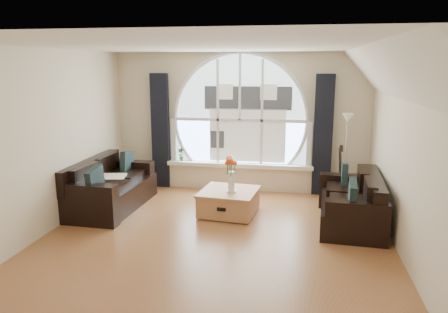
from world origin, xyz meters
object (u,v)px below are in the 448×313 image
at_px(sofa_left, 111,186).
at_px(coffee_chest, 229,201).
at_px(floor_lamp, 345,157).
at_px(sofa_right, 351,199).
at_px(potted_plant, 181,154).
at_px(guitar, 339,172).
at_px(vase_flowers, 231,169).

height_order(sofa_left, coffee_chest, sofa_left).
bearing_deg(floor_lamp, sofa_right, -91.31).
bearing_deg(potted_plant, sofa_left, -120.17).
bearing_deg(sofa_right, floor_lamp, 92.48).
xyz_separation_m(coffee_chest, potted_plant, (-1.22, 1.44, 0.46)).
bearing_deg(potted_plant, guitar, -6.86).
bearing_deg(vase_flowers, coffee_chest, 120.10).
relative_size(coffee_chest, potted_plant, 3.41).
height_order(sofa_right, coffee_chest, sofa_right).
xyz_separation_m(floor_lamp, guitar, (-0.11, -0.12, -0.27)).
xyz_separation_m(sofa_left, coffee_chest, (2.08, 0.04, -0.18)).
distance_m(coffee_chest, guitar, 2.18).
height_order(coffee_chest, vase_flowers, vase_flowers).
bearing_deg(coffee_chest, potted_plant, 136.45).
relative_size(sofa_left, vase_flowers, 2.73).
distance_m(coffee_chest, potted_plant, 1.94).
bearing_deg(sofa_right, potted_plant, 157.34).
xyz_separation_m(sofa_left, potted_plant, (0.86, 1.48, 0.28)).
xyz_separation_m(vase_flowers, floor_lamp, (1.92, 1.29, 0.00)).
height_order(sofa_left, vase_flowers, vase_flowers).
distance_m(sofa_right, potted_plant, 3.55).
distance_m(sofa_left, guitar, 4.11).
bearing_deg(coffee_chest, guitar, 36.01).
height_order(sofa_right, floor_lamp, floor_lamp).
distance_m(floor_lamp, guitar, 0.32).
relative_size(coffee_chest, guitar, 0.86).
height_order(sofa_left, sofa_right, sofa_left).
relative_size(vase_flowers, potted_plant, 2.61).
xyz_separation_m(guitar, potted_plant, (-3.09, 0.37, 0.15)).
xyz_separation_m(sofa_right, floor_lamp, (0.03, 1.33, 0.40)).
height_order(sofa_left, potted_plant, sofa_left).
height_order(sofa_left, guitar, guitar).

